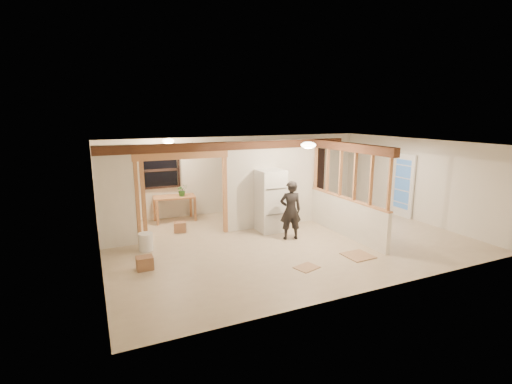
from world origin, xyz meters
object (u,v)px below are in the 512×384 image
refrigerator (270,201)px  bookshelf (310,177)px  woman (291,210)px  work_table (175,209)px  shop_vac (109,221)px

refrigerator → bookshelf: (2.68, 2.22, 0.14)m
woman → bookshelf: 3.99m
work_table → refrigerator: bearing=-35.9°
woman → shop_vac: bearing=-16.2°
refrigerator → shop_vac: (-4.14, 1.65, -0.52)m
bookshelf → work_table: bearing=-178.2°
refrigerator → bookshelf: 3.48m
shop_vac → bookshelf: (6.82, 0.57, 0.66)m
shop_vac → bookshelf: size_ratio=0.34×
refrigerator → shop_vac: 4.49m
work_table → bookshelf: 4.96m
refrigerator → woman: bearing=-80.0°
woman → shop_vac: (-4.29, 2.51, -0.43)m
refrigerator → work_table: (-2.23, 2.06, -0.47)m
refrigerator → work_table: 3.08m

